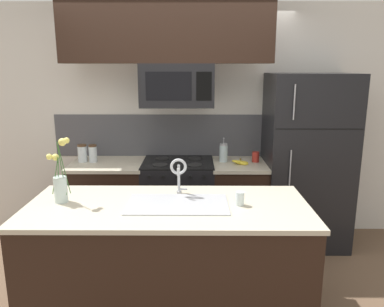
{
  "coord_description": "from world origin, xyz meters",
  "views": [
    {
      "loc": [
        0.18,
        -3.0,
        1.92
      ],
      "look_at": [
        0.15,
        0.27,
        1.16
      ],
      "focal_mm": 35.0,
      "sensor_mm": 36.0,
      "label": 1
    }
  ],
  "objects_px": {
    "stove_range": "(178,202)",
    "drinking_glass": "(240,199)",
    "refrigerator": "(306,161)",
    "sink_faucet": "(179,171)",
    "microwave": "(177,85)",
    "coffee_tin": "(256,157)",
    "banana_bunch": "(240,162)",
    "flower_vase": "(61,184)",
    "storage_jar_medium": "(93,153)",
    "storage_jar_tall": "(82,153)",
    "french_press": "(223,153)"
  },
  "relations": [
    {
      "from": "stove_range",
      "to": "storage_jar_medium",
      "type": "bearing_deg",
      "value": 177.94
    },
    {
      "from": "refrigerator",
      "to": "storage_jar_medium",
      "type": "xyz_separation_m",
      "value": [
        -2.3,
        0.01,
        0.08
      ]
    },
    {
      "from": "stove_range",
      "to": "microwave",
      "type": "bearing_deg",
      "value": -89.84
    },
    {
      "from": "banana_bunch",
      "to": "flower_vase",
      "type": "distance_m",
      "value": 1.89
    },
    {
      "from": "microwave",
      "to": "storage_jar_medium",
      "type": "bearing_deg",
      "value": 176.64
    },
    {
      "from": "sink_faucet",
      "to": "microwave",
      "type": "bearing_deg",
      "value": 92.89
    },
    {
      "from": "stove_range",
      "to": "drinking_glass",
      "type": "height_order",
      "value": "drinking_glass"
    },
    {
      "from": "refrigerator",
      "to": "storage_jar_tall",
      "type": "bearing_deg",
      "value": 179.59
    },
    {
      "from": "french_press",
      "to": "banana_bunch",
      "type": "bearing_deg",
      "value": -35.32
    },
    {
      "from": "flower_vase",
      "to": "stove_range",
      "type": "bearing_deg",
      "value": 55.08
    },
    {
      "from": "banana_bunch",
      "to": "sink_faucet",
      "type": "relative_size",
      "value": 0.62
    },
    {
      "from": "microwave",
      "to": "coffee_tin",
      "type": "relative_size",
      "value": 6.77
    },
    {
      "from": "microwave",
      "to": "storage_jar_tall",
      "type": "height_order",
      "value": "microwave"
    },
    {
      "from": "sink_faucet",
      "to": "french_press",
      "type": "bearing_deg",
      "value": 67.99
    },
    {
      "from": "refrigerator",
      "to": "french_press",
      "type": "distance_m",
      "value": 0.89
    },
    {
      "from": "microwave",
      "to": "refrigerator",
      "type": "bearing_deg",
      "value": 1.7
    },
    {
      "from": "sink_faucet",
      "to": "drinking_glass",
      "type": "xyz_separation_m",
      "value": [
        0.47,
        -0.23,
        -0.15
      ]
    },
    {
      "from": "stove_range",
      "to": "french_press",
      "type": "height_order",
      "value": "french_press"
    },
    {
      "from": "refrigerator",
      "to": "sink_faucet",
      "type": "relative_size",
      "value": 6.06
    },
    {
      "from": "banana_bunch",
      "to": "sink_faucet",
      "type": "xyz_separation_m",
      "value": [
        -0.61,
        -0.97,
        0.18
      ]
    },
    {
      "from": "storage_jar_tall",
      "to": "coffee_tin",
      "type": "height_order",
      "value": "storage_jar_tall"
    },
    {
      "from": "coffee_tin",
      "to": "flower_vase",
      "type": "bearing_deg",
      "value": -143.33
    },
    {
      "from": "storage_jar_tall",
      "to": "flower_vase",
      "type": "distance_m",
      "value": 1.25
    },
    {
      "from": "stove_range",
      "to": "sink_faucet",
      "type": "relative_size",
      "value": 3.04
    },
    {
      "from": "sink_faucet",
      "to": "banana_bunch",
      "type": "bearing_deg",
      "value": 57.72
    },
    {
      "from": "microwave",
      "to": "sink_faucet",
      "type": "bearing_deg",
      "value": -87.11
    },
    {
      "from": "stove_range",
      "to": "coffee_tin",
      "type": "height_order",
      "value": "coffee_tin"
    },
    {
      "from": "microwave",
      "to": "drinking_glass",
      "type": "xyz_separation_m",
      "value": [
        0.52,
        -1.24,
        -0.77
      ]
    },
    {
      "from": "french_press",
      "to": "sink_faucet",
      "type": "distance_m",
      "value": 1.18
    },
    {
      "from": "banana_bunch",
      "to": "storage_jar_medium",
      "type": "bearing_deg",
      "value": 176.59
    },
    {
      "from": "french_press",
      "to": "sink_faucet",
      "type": "bearing_deg",
      "value": -112.01
    },
    {
      "from": "coffee_tin",
      "to": "microwave",
      "type": "bearing_deg",
      "value": -175.17
    },
    {
      "from": "storage_jar_medium",
      "to": "drinking_glass",
      "type": "height_order",
      "value": "storage_jar_medium"
    },
    {
      "from": "microwave",
      "to": "coffee_tin",
      "type": "height_order",
      "value": "microwave"
    },
    {
      "from": "microwave",
      "to": "stove_range",
      "type": "bearing_deg",
      "value": 90.16
    },
    {
      "from": "stove_range",
      "to": "drinking_glass",
      "type": "xyz_separation_m",
      "value": [
        0.52,
        -1.26,
        0.5
      ]
    },
    {
      "from": "microwave",
      "to": "drinking_glass",
      "type": "relative_size",
      "value": 7.16
    },
    {
      "from": "storage_jar_tall",
      "to": "drinking_glass",
      "type": "distance_m",
      "value": 2.02
    },
    {
      "from": "sink_faucet",
      "to": "coffee_tin",
      "type": "bearing_deg",
      "value": 53.86
    },
    {
      "from": "microwave",
      "to": "banana_bunch",
      "type": "relative_size",
      "value": 3.95
    },
    {
      "from": "storage_jar_tall",
      "to": "coffee_tin",
      "type": "relative_size",
      "value": 1.75
    },
    {
      "from": "storage_jar_medium",
      "to": "flower_vase",
      "type": "relative_size",
      "value": 0.38
    },
    {
      "from": "microwave",
      "to": "refrigerator",
      "type": "height_order",
      "value": "microwave"
    },
    {
      "from": "sink_faucet",
      "to": "drinking_glass",
      "type": "height_order",
      "value": "sink_faucet"
    },
    {
      "from": "french_press",
      "to": "microwave",
      "type": "bearing_deg",
      "value": -170.66
    },
    {
      "from": "sink_faucet",
      "to": "flower_vase",
      "type": "bearing_deg",
      "value": -169.31
    },
    {
      "from": "microwave",
      "to": "storage_jar_medium",
      "type": "distance_m",
      "value": 1.18
    },
    {
      "from": "refrigerator",
      "to": "coffee_tin",
      "type": "relative_size",
      "value": 16.86
    },
    {
      "from": "banana_bunch",
      "to": "flower_vase",
      "type": "bearing_deg",
      "value": -142.84
    },
    {
      "from": "storage_jar_tall",
      "to": "banana_bunch",
      "type": "relative_size",
      "value": 1.02
    }
  ]
}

